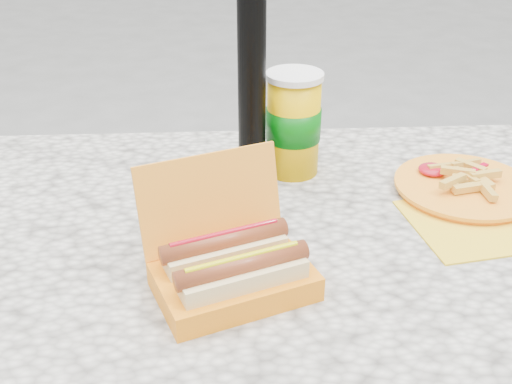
{
  "coord_description": "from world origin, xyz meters",
  "views": [
    {
      "loc": [
        -0.05,
        -0.92,
        1.32
      ],
      "look_at": [
        -0.0,
        0.02,
        0.8
      ],
      "focal_mm": 45.0,
      "sensor_mm": 36.0,
      "label": 1
    }
  ],
  "objects": [
    {
      "name": "picnic_table",
      "position": [
        0.0,
        0.0,
        0.64
      ],
      "size": [
        1.2,
        0.8,
        0.75
      ],
      "color": "beige",
      "rests_on": "ground"
    },
    {
      "name": "soda_cup",
      "position": [
        0.08,
        0.2,
        0.85
      ],
      "size": [
        0.11,
        0.11,
        0.2
      ],
      "rotation": [
        0.0,
        0.0,
        -0.27
      ],
      "color": "#E8AE00",
      "rests_on": "picnic_table"
    },
    {
      "name": "hotdog_box",
      "position": [
        -0.05,
        -0.17,
        0.79
      ],
      "size": [
        0.27,
        0.24,
        0.18
      ],
      "rotation": [
        0.0,
        0.0,
        0.36
      ],
      "color": "orange",
      "rests_on": "picnic_table"
    },
    {
      "name": "fries_plate",
      "position": [
        0.38,
        0.09,
        0.76
      ],
      "size": [
        0.27,
        0.36,
        0.04
      ],
      "rotation": [
        0.0,
        0.0,
        0.07
      ],
      "color": "yellow",
      "rests_on": "picnic_table"
    }
  ]
}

